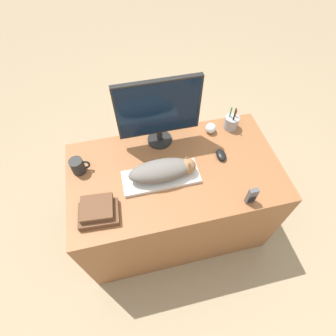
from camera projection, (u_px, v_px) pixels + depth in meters
ground_plane at (184, 264)px, 2.00m from camera, size 12.00×12.00×0.00m
desk at (174, 200)px, 1.90m from camera, size 1.30×0.72×0.75m
keyboard at (161, 177)px, 1.55m from camera, size 0.45×0.17×0.02m
cat at (165, 170)px, 1.50m from camera, size 0.39×0.14×0.12m
monitor at (159, 111)px, 1.52m from camera, size 0.50×0.16×0.47m
computer_mouse at (221, 155)px, 1.64m from camera, size 0.06×0.10×0.03m
coffee_mug at (78, 166)px, 1.55m from camera, size 0.11×0.08×0.10m
pen_cup at (231, 122)px, 1.76m from camera, size 0.09×0.09×0.19m
baseball at (211, 128)px, 1.75m from camera, size 0.07×0.07×0.07m
phone at (252, 196)px, 1.42m from camera, size 0.05×0.03×0.12m
book_stack at (98, 211)px, 1.39m from camera, size 0.22×0.18×0.07m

